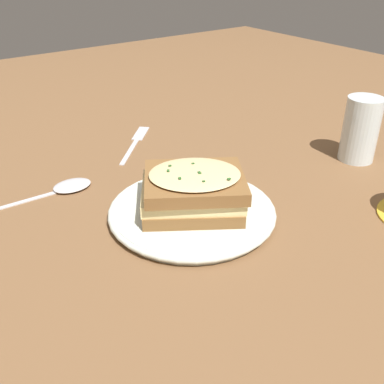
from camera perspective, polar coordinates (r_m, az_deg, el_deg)
name	(u,v)px	position (r m, az deg, el deg)	size (l,w,h in m)	color
ground_plane	(184,229)	(0.64, -1.02, -4.67)	(2.40, 2.40, 0.00)	brown
dinner_plate	(192,211)	(0.67, 0.00, -2.47)	(0.25, 0.25, 0.01)	silver
sandwich	(193,190)	(0.65, 0.14, 0.20)	(0.18, 0.18, 0.06)	brown
water_glass	(363,130)	(0.88, 20.84, 7.36)	(0.06, 0.06, 0.12)	silver
fork	(137,139)	(0.93, -7.03, 6.64)	(0.15, 0.14, 0.00)	silver
spoon	(66,187)	(0.77, -15.65, 0.59)	(0.05, 0.18, 0.01)	silver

